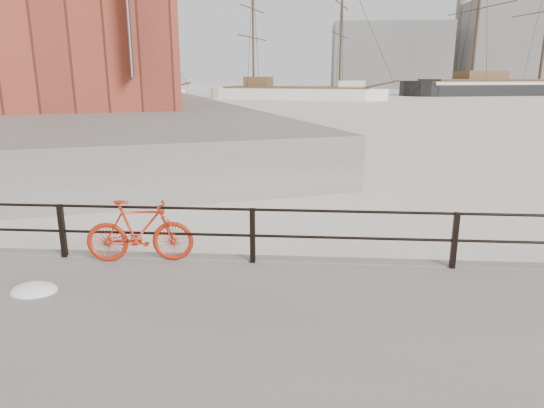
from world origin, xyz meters
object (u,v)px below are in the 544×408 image
(bicycle, at_px, (140,231))
(workboat_far, at_px, (27,109))
(barque_black, at_px, (537,95))
(schooner_left, at_px, (118,100))
(workboat_near, at_px, (4,125))
(schooner_mid, at_px, (295,99))

(bicycle, bearing_deg, workboat_far, 115.01)
(barque_black, bearing_deg, schooner_left, -174.88)
(bicycle, xyz_separation_m, barque_black, (47.68, 93.33, -0.92))
(schooner_left, distance_m, workboat_far, 20.91)
(bicycle, height_order, workboat_near, workboat_near)
(bicycle, distance_m, schooner_left, 70.69)
(barque_black, xyz_separation_m, schooner_mid, (-47.00, -22.21, 0.00))
(barque_black, bearing_deg, schooner_mid, -170.13)
(barque_black, xyz_separation_m, workboat_near, (-67.99, -65.66, 0.00))
(schooner_mid, relative_size, schooner_left, 1.45)
(workboat_far, bearing_deg, schooner_left, 61.52)
(schooner_left, relative_size, workboat_far, 2.01)
(bicycle, height_order, workboat_far, workboat_far)
(workboat_near, distance_m, workboat_far, 19.07)
(barque_black, bearing_deg, bicycle, -132.48)
(barque_black, height_order, workboat_near, barque_black)
(schooner_left, bearing_deg, workboat_near, -90.54)
(schooner_mid, bearing_deg, barque_black, 38.50)
(barque_black, distance_m, schooner_left, 78.92)
(barque_black, xyz_separation_m, schooner_left, (-73.90, -27.69, 0.00))
(bicycle, relative_size, schooner_mid, 0.06)
(workboat_far, bearing_deg, barque_black, 10.38)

